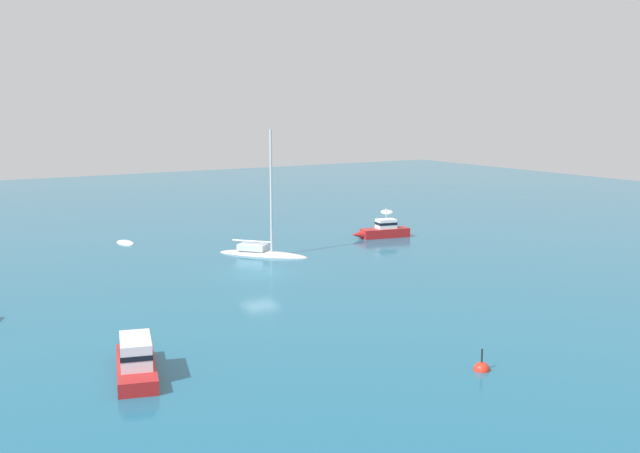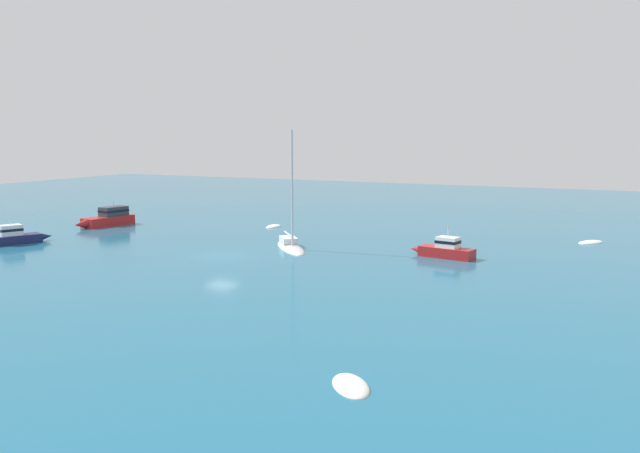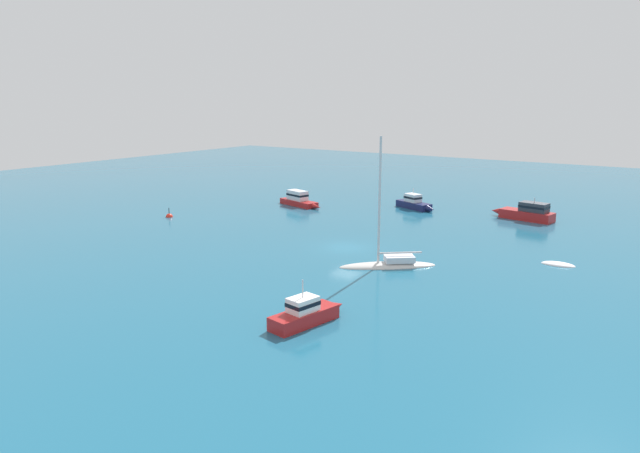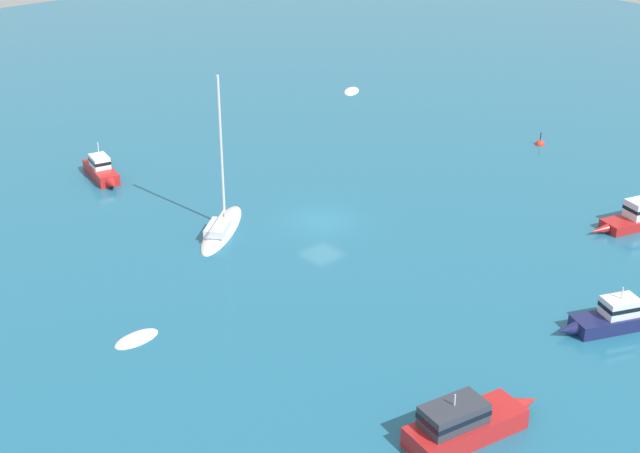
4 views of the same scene
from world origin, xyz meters
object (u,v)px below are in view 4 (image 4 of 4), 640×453
yacht (221,227)px  cabin_cruiser (467,422)px  rib (137,339)px  powerboat_1 (613,317)px  channel_buoy (540,144)px  powerboat (102,170)px  skiff (351,92)px

yacht → cabin_cruiser: yacht is taller
rib → cabin_cruiser: bearing=108.4°
powerboat_1 → cabin_cruiser: (-13.05, -0.92, 0.15)m
channel_buoy → powerboat: bearing=151.2°
skiff → channel_buoy: (1.52, -21.52, 0.01)m
powerboat_1 → skiff: (19.38, 41.75, -0.67)m
rib → powerboat_1: 25.57m
powerboat → channel_buoy: 35.65m
powerboat → skiff: size_ratio=1.81×
powerboat → cabin_cruiser: bearing=7.1°
rib → cabin_cruiser: cabin_cruiser is taller
rib → cabin_cruiser: (7.00, -16.78, 0.82)m
powerboat_1 → cabin_cruiser: bearing=27.2°
cabin_cruiser → rib: bearing=122.5°
yacht → powerboat_1: 25.50m
yacht → powerboat: yacht is taller
powerboat_1 → channel_buoy: powerboat_1 is taller
powerboat → cabin_cruiser: 38.39m
powerboat_1 → channel_buoy: size_ratio=4.14×
yacht → channel_buoy: (29.78, -3.68, -0.24)m
yacht → channel_buoy: 30.01m
cabin_cruiser → channel_buoy: cabin_cruiser is taller
rib → cabin_cruiser: 18.20m
skiff → cabin_cruiser: 53.60m
powerboat_1 → cabin_cruiser: cabin_cruiser is taller
powerboat_1 → cabin_cruiser: 13.09m
powerboat → cabin_cruiser: (-2.71, -38.29, 0.17)m
rib → powerboat: (9.71, 21.51, 0.65)m
channel_buoy → cabin_cruiser: bearing=-148.1°
skiff → rib: bearing=176.3°
yacht → powerboat_1: (8.88, -23.90, 0.43)m
powerboat → channel_buoy: (31.25, -17.15, -0.65)m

